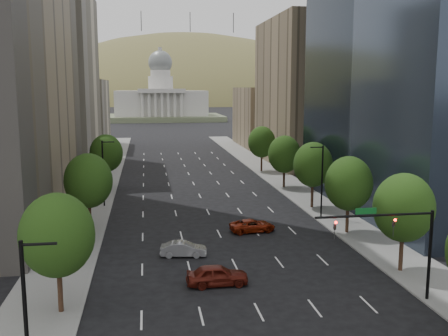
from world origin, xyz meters
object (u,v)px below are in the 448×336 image
traffic_signal (400,236)px  car_silver (183,249)px  car_red_far (252,226)px  capitol (161,103)px  car_maroon (217,275)px

traffic_signal → car_silver: bearing=139.0°
traffic_signal → car_silver: size_ratio=2.08×
car_red_far → capitol: bearing=-5.8°
traffic_signal → car_maroon: (-12.78, 5.42, -4.31)m
capitol → car_silver: bearing=-91.2°
traffic_signal → capitol: 219.99m
capitol → car_maroon: (-2.25, -214.29, -7.72)m
capitol → traffic_signal: bearing=-87.3°
traffic_signal → capitol: capitol is taller
car_maroon → car_red_far: 15.96m
capitol → car_silver: capitol is taller
traffic_signal → car_silver: traffic_signal is taller
capitol → car_red_far: (3.80, -199.52, -7.87)m
car_maroon → car_red_far: car_maroon is taller
car_silver → car_red_far: car_silver is taller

